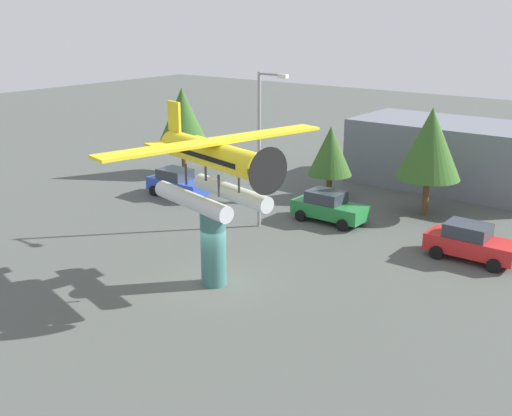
{
  "coord_description": "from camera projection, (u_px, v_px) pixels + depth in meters",
  "views": [
    {
      "loc": [
        16.4,
        -18.39,
        11.23
      ],
      "look_at": [
        0.0,
        3.0,
        2.72
      ],
      "focal_mm": 43.16,
      "sensor_mm": 36.0,
      "label": 1
    }
  ],
  "objects": [
    {
      "name": "ground_plane",
      "position": [
        214.0,
        284.0,
        26.81
      ],
      "size": [
        140.0,
        140.0,
        0.0
      ],
      "primitive_type": "plane",
      "color": "#4C514C"
    },
    {
      "name": "tree_west",
      "position": [
        182.0,
        116.0,
        44.14
      ],
      "size": [
        3.6,
        3.6,
        6.26
      ],
      "color": "brown",
      "rests_on": "ground"
    },
    {
      "name": "car_mid_green",
      "position": [
        329.0,
        207.0,
        34.6
      ],
      "size": [
        4.2,
        2.02,
        1.76
      ],
      "color": "#237A38",
      "rests_on": "ground"
    },
    {
      "name": "floatplane_monument",
      "position": [
        213.0,
        166.0,
        25.12
      ],
      "size": [
        7.17,
        10.36,
        4.0
      ],
      "rotation": [
        0.0,
        0.0,
        -0.24
      ],
      "color": "silver",
      "rests_on": "display_pedestal"
    },
    {
      "name": "car_near_blue",
      "position": [
        177.0,
        183.0,
        39.52
      ],
      "size": [
        4.2,
        2.02,
        1.76
      ],
      "color": "#2847B7",
      "rests_on": "ground"
    },
    {
      "name": "tree_east",
      "position": [
        330.0,
        151.0,
        38.4
      ],
      "size": [
        2.79,
        2.79,
        4.64
      ],
      "color": "brown",
      "rests_on": "ground"
    },
    {
      "name": "car_far_red",
      "position": [
        471.0,
        242.0,
        29.23
      ],
      "size": [
        4.2,
        2.02,
        1.76
      ],
      "color": "red",
      "rests_on": "ground"
    },
    {
      "name": "display_pedestal",
      "position": [
        213.0,
        245.0,
        26.27
      ],
      "size": [
        1.1,
        1.1,
        3.62
      ],
      "primitive_type": "cylinder",
      "color": "#386B66",
      "rests_on": "ground"
    },
    {
      "name": "storefront_building",
      "position": [
        456.0,
        155.0,
        41.41
      ],
      "size": [
        13.53,
        6.61,
        4.35
      ],
      "primitive_type": "cube",
      "color": "slate",
      "rests_on": "ground"
    },
    {
      "name": "tree_center_back",
      "position": [
        430.0,
        144.0,
        34.74
      ],
      "size": [
        3.65,
        3.65,
        6.28
      ],
      "color": "brown",
      "rests_on": "ground"
    },
    {
      "name": "streetlight_primary",
      "position": [
        262.0,
        140.0,
        32.56
      ],
      "size": [
        1.84,
        0.28,
        8.41
      ],
      "color": "gray",
      "rests_on": "ground"
    }
  ]
}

